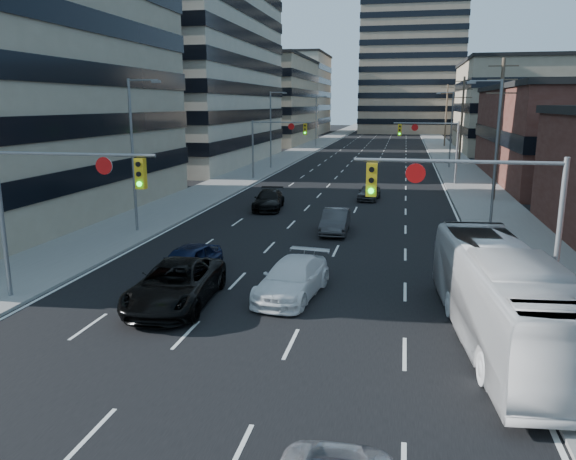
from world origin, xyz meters
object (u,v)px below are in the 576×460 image
Objects in this scene: white_van at (292,279)px; black_pickup at (175,285)px; sedan_blue at (187,262)px; transit_bus at (503,297)px.

black_pickup is at bearing -147.82° from white_van.
black_pickup is at bearing -67.91° from sedan_blue.
transit_bus is at bearing -11.99° from sedan_blue.
black_pickup reaches higher than sedan_blue.
transit_bus reaches higher than white_van.
white_van is at bearing 151.62° from transit_bus.
black_pickup is 3.42m from sedan_blue.
white_van is at bearing -7.71° from sedan_blue.
transit_bus is (11.66, -1.19, 0.73)m from black_pickup.
black_pickup is 0.53× the size of transit_bus.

